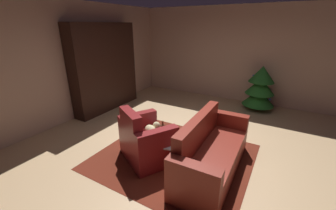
{
  "coord_description": "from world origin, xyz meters",
  "views": [
    {
      "loc": [
        1.48,
        -3.21,
        2.24
      ],
      "look_at": [
        -0.35,
        -0.04,
        0.85
      ],
      "focal_mm": 22.58,
      "sensor_mm": 36.0,
      "label": 1
    }
  ],
  "objects_px": {
    "armchair_red": "(146,141)",
    "book_stack_on_table": "(170,133)",
    "bottle_on_table": "(163,130)",
    "coffee_table": "(171,140)",
    "couch_red": "(211,153)",
    "bookshelf_unit": "(109,69)",
    "decorated_tree": "(260,88)"
  },
  "relations": [
    {
      "from": "armchair_red",
      "to": "book_stack_on_table",
      "type": "xyz_separation_m",
      "value": [
        0.36,
        0.25,
        0.15
      ]
    },
    {
      "from": "book_stack_on_table",
      "to": "bottle_on_table",
      "type": "xyz_separation_m",
      "value": [
        -0.14,
        -0.03,
        0.04
      ]
    },
    {
      "from": "coffee_table",
      "to": "bottle_on_table",
      "type": "relative_size",
      "value": 2.63
    },
    {
      "from": "couch_red",
      "to": "armchair_red",
      "type": "bearing_deg",
      "value": -167.1
    },
    {
      "from": "armchair_red",
      "to": "book_stack_on_table",
      "type": "bearing_deg",
      "value": 34.94
    },
    {
      "from": "couch_red",
      "to": "coffee_table",
      "type": "relative_size",
      "value": 2.77
    },
    {
      "from": "bookshelf_unit",
      "to": "bottle_on_table",
      "type": "xyz_separation_m",
      "value": [
        2.56,
        -1.38,
        -0.58
      ]
    },
    {
      "from": "bookshelf_unit",
      "to": "book_stack_on_table",
      "type": "distance_m",
      "value": 3.08
    },
    {
      "from": "bookshelf_unit",
      "to": "decorated_tree",
      "type": "height_order",
      "value": "bookshelf_unit"
    },
    {
      "from": "book_stack_on_table",
      "to": "bottle_on_table",
      "type": "relative_size",
      "value": 0.82
    },
    {
      "from": "couch_red",
      "to": "bottle_on_table",
      "type": "relative_size",
      "value": 7.28
    },
    {
      "from": "couch_red",
      "to": "bottle_on_table",
      "type": "bearing_deg",
      "value": -178.06
    },
    {
      "from": "couch_red",
      "to": "book_stack_on_table",
      "type": "height_order",
      "value": "couch_red"
    },
    {
      "from": "couch_red",
      "to": "coffee_table",
      "type": "height_order",
      "value": "couch_red"
    },
    {
      "from": "couch_red",
      "to": "book_stack_on_table",
      "type": "relative_size",
      "value": 8.83
    },
    {
      "from": "armchair_red",
      "to": "book_stack_on_table",
      "type": "distance_m",
      "value": 0.46
    },
    {
      "from": "coffee_table",
      "to": "armchair_red",
      "type": "bearing_deg",
      "value": -154.49
    },
    {
      "from": "book_stack_on_table",
      "to": "bookshelf_unit",
      "type": "bearing_deg",
      "value": 153.41
    },
    {
      "from": "bottle_on_table",
      "to": "coffee_table",
      "type": "bearing_deg",
      "value": -8.21
    },
    {
      "from": "bookshelf_unit",
      "to": "couch_red",
      "type": "bearing_deg",
      "value": -21.38
    },
    {
      "from": "bookshelf_unit",
      "to": "coffee_table",
      "type": "height_order",
      "value": "bookshelf_unit"
    },
    {
      "from": "bottle_on_table",
      "to": "armchair_red",
      "type": "bearing_deg",
      "value": -134.41
    },
    {
      "from": "coffee_table",
      "to": "book_stack_on_table",
      "type": "xyz_separation_m",
      "value": [
        -0.05,
        0.05,
        0.11
      ]
    },
    {
      "from": "armchair_red",
      "to": "bottle_on_table",
      "type": "bearing_deg",
      "value": 45.59
    },
    {
      "from": "bookshelf_unit",
      "to": "decorated_tree",
      "type": "distance_m",
      "value": 4.16
    },
    {
      "from": "book_stack_on_table",
      "to": "armchair_red",
      "type": "bearing_deg",
      "value": -145.06
    },
    {
      "from": "bookshelf_unit",
      "to": "decorated_tree",
      "type": "bearing_deg",
      "value": 26.69
    },
    {
      "from": "bottle_on_table",
      "to": "decorated_tree",
      "type": "relative_size",
      "value": 0.22
    },
    {
      "from": "couch_red",
      "to": "bottle_on_table",
      "type": "height_order",
      "value": "couch_red"
    },
    {
      "from": "bottle_on_table",
      "to": "decorated_tree",
      "type": "distance_m",
      "value": 3.43
    },
    {
      "from": "decorated_tree",
      "to": "armchair_red",
      "type": "bearing_deg",
      "value": -111.38
    },
    {
      "from": "bookshelf_unit",
      "to": "armchair_red",
      "type": "xyz_separation_m",
      "value": [
        2.34,
        -1.6,
        -0.76
      ]
    }
  ]
}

